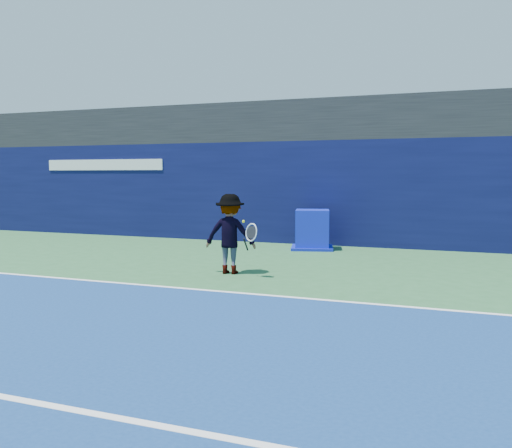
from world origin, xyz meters
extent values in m
plane|color=#2A5D33|center=(0.00, 0.00, 0.00)|extent=(80.00, 80.00, 0.00)
cube|color=white|center=(0.00, 3.00, 0.01)|extent=(24.00, 0.10, 0.01)
cube|color=black|center=(0.00, 11.50, 3.60)|extent=(36.00, 3.00, 1.20)
cube|color=#090D36|center=(0.00, 10.50, 1.50)|extent=(36.00, 1.00, 3.00)
cube|color=white|center=(-7.00, 9.99, 2.35)|extent=(4.50, 0.04, 0.35)
cube|color=#0C18B4|center=(0.45, 9.11, 0.54)|extent=(1.10, 1.10, 1.07)
cube|color=#0B159F|center=(0.45, 9.11, 0.04)|extent=(1.37, 1.37, 0.07)
imported|color=silver|center=(-0.07, 4.77, 0.82)|extent=(1.13, 0.75, 1.64)
cylinder|color=black|center=(0.38, 4.52, 0.65)|extent=(0.08, 0.14, 0.26)
torus|color=white|center=(0.52, 4.47, 0.90)|extent=(0.30, 0.17, 0.29)
cylinder|color=black|center=(0.52, 4.47, 0.90)|extent=(0.25, 0.13, 0.25)
sphere|color=#D0EE1A|center=(0.04, 5.23, 1.04)|extent=(0.06, 0.06, 0.06)
camera|label=1|loc=(4.69, -5.85, 2.04)|focal=40.00mm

